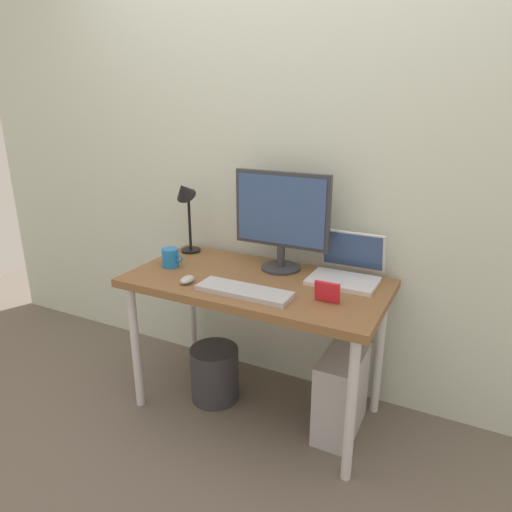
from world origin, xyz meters
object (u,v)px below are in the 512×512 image
wastebasket (215,373)px  desk (256,293)px  keyboard (244,291)px  coffee_mug (171,258)px  desk_lamp (185,201)px  mouse (187,280)px  photo_frame (327,292)px  computer_tower (341,393)px  monitor (281,216)px  laptop (347,268)px

wastebasket → desk: bearing=5.5°
keyboard → coffee_mug: bearing=164.7°
desk → coffee_mug: (-0.48, -0.04, 0.12)m
desk_lamp → coffee_mug: (0.05, -0.22, -0.25)m
mouse → photo_frame: 0.67m
computer_tower → photo_frame: bearing=-113.7°
desk → computer_tower: bearing=4.1°
monitor → computer_tower: 0.91m
desk_lamp → keyboard: (0.56, -0.36, -0.29)m
desk → keyboard: 0.20m
monitor → desk: bearing=-104.5°
mouse → photo_frame: size_ratio=0.82×
computer_tower → keyboard: bearing=-153.4°
desk → computer_tower: desk is taller
photo_frame → computer_tower: (0.06, 0.13, -0.57)m
monitor → wastebasket: 0.93m
desk_lamp → computer_tower: desk_lamp is taller
computer_tower → desk: bearing=-175.9°
desk_lamp → monitor: bearing=-0.1°
laptop → keyboard: bearing=-133.1°
monitor → photo_frame: 0.50m
desk → desk_lamp: (-0.53, 0.19, 0.37)m
monitor → keyboard: monitor is taller
keyboard → wastebasket: size_ratio=1.47×
photo_frame → wastebasket: (-0.63, 0.07, -0.63)m
laptop → mouse: laptop is taller
laptop → mouse: 0.77m
wastebasket → monitor: bearing=35.9°
monitor → mouse: monitor is taller
monitor → mouse: (-0.32, -0.37, -0.26)m
keyboard → computer_tower: (0.42, 0.21, -0.54)m
monitor → wastebasket: bearing=-144.1°
monitor → wastebasket: monitor is taller
photo_frame → laptop: bearing=90.6°
desk → monitor: monitor is taller
desk → keyboard: keyboard is taller
laptop → desk_lamp: bearing=-178.8°
monitor → photo_frame: bearing=-39.5°
mouse → wastebasket: (0.03, 0.16, -0.60)m
mouse → wastebasket: 0.62m
desk → keyboard: (0.03, -0.18, 0.08)m
monitor → computer_tower: bearing=-20.9°
monitor → computer_tower: (0.40, -0.15, -0.80)m
coffee_mug → photo_frame: 0.87m
photo_frame → wastebasket: size_ratio=0.37×
desk → monitor: 0.40m
desk → laptop: 0.46m
desk_lamp → wastebasket: desk_lamp is taller
keyboard → photo_frame: bearing=12.4°
desk_lamp → wastebasket: 0.95m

